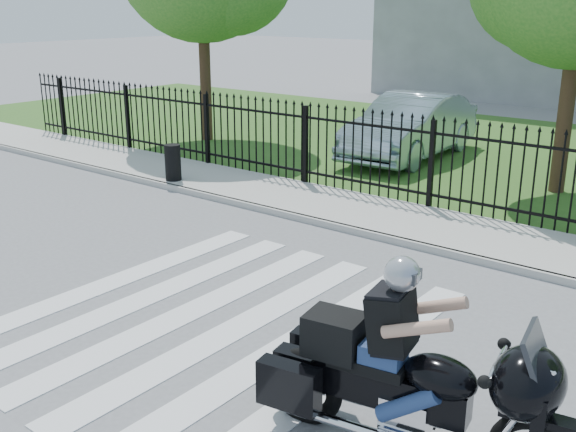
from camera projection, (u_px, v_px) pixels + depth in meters
The scene contains 9 objects.
ground at pixel (212, 320), 8.64m from camera, with size 120.00×120.00×0.00m, color slate.
crosswalk at pixel (212, 320), 8.63m from camera, with size 5.00×5.50×0.01m, color silver, non-canonical shape.
sidewalk at pixel (403, 221), 12.36m from camera, with size 40.00×2.00×0.12m, color #ADAAA3.
curb at pixel (375, 235), 11.61m from camera, with size 40.00×0.12×0.12m, color #ADAAA3.
grass_strip at pixel (534, 158), 17.62m from camera, with size 40.00×12.00×0.02m, color #326021.
iron_fence at pixel (431, 167), 12.86m from camera, with size 26.00×0.04×1.80m.
motorcycle_rider at pixel (403, 373), 5.92m from camera, with size 2.87×1.22×1.91m.
parked_car at pixel (411, 126), 17.42m from camera, with size 1.73×4.95×1.63m, color #94ABBA.
litter_bin at pixel (173, 162), 14.89m from camera, with size 0.35×0.35×0.80m, color black.
Camera 1 is at (5.61, -5.55, 3.89)m, focal length 42.00 mm.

